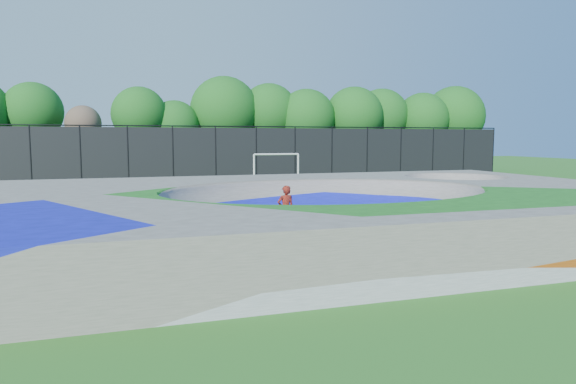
# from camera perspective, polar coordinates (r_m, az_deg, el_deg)

# --- Properties ---
(ground) EXTENTS (120.00, 120.00, 0.00)m
(ground) POSITION_cam_1_polar(r_m,az_deg,el_deg) (17.14, 4.36, -4.62)
(ground) COLOR #23611B
(ground) RESTS_ON ground
(skate_deck) EXTENTS (22.00, 14.00, 1.50)m
(skate_deck) POSITION_cam_1_polar(r_m,az_deg,el_deg) (17.02, 4.38, -2.13)
(skate_deck) COLOR gray
(skate_deck) RESTS_ON ground
(skater) EXTENTS (0.61, 0.42, 1.60)m
(skater) POSITION_cam_1_polar(r_m,az_deg,el_deg) (16.96, -0.26, -1.97)
(skater) COLOR red
(skater) RESTS_ON ground
(skateboard) EXTENTS (0.80, 0.29, 0.05)m
(skateboard) POSITION_cam_1_polar(r_m,az_deg,el_deg) (17.09, -0.26, -4.55)
(skateboard) COLOR black
(skateboard) RESTS_ON ground
(soccer_goal) EXTENTS (3.23, 0.12, 2.14)m
(soccer_goal) POSITION_cam_1_polar(r_m,az_deg,el_deg) (34.70, -1.29, 3.24)
(soccer_goal) COLOR silver
(soccer_goal) RESTS_ON ground
(fence) EXTENTS (48.09, 0.09, 4.04)m
(fence) POSITION_cam_1_polar(r_m,az_deg,el_deg) (37.16, -8.04, 4.31)
(fence) COLOR black
(fence) RESTS_ON ground
(treeline) EXTENTS (52.85, 6.77, 8.27)m
(treeline) POSITION_cam_1_polar(r_m,az_deg,el_deg) (43.01, -5.78, 8.39)
(treeline) COLOR #452C22
(treeline) RESTS_ON ground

